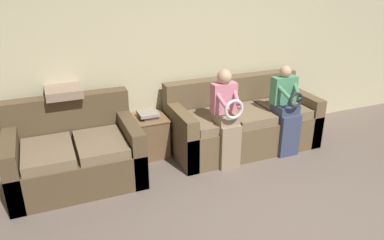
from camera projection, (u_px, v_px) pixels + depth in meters
wall_back at (203, 51)px, 5.16m from camera, size 7.34×0.06×2.55m
couch_main at (241, 123)px, 5.20m from camera, size 2.01×0.92×0.93m
couch_side at (75, 154)px, 4.38m from camera, size 1.47×1.00×0.95m
child_left_seated at (227, 114)px, 4.58m from camera, size 0.31×0.38×1.23m
child_right_seated at (286, 108)px, 4.90m from camera, size 0.34×0.37×1.19m
side_shelf at (149, 135)px, 4.98m from camera, size 0.45×0.49×0.54m
book_stack at (149, 114)px, 4.86m from camera, size 0.25×0.29×0.08m
throw_pillow at (64, 92)px, 4.41m from camera, size 0.42×0.42×0.10m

